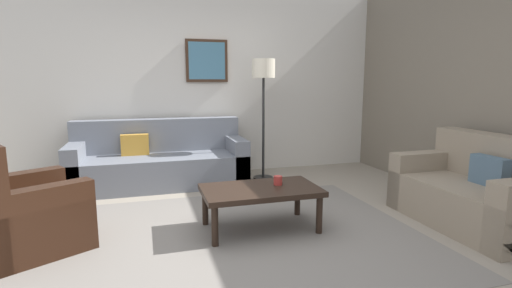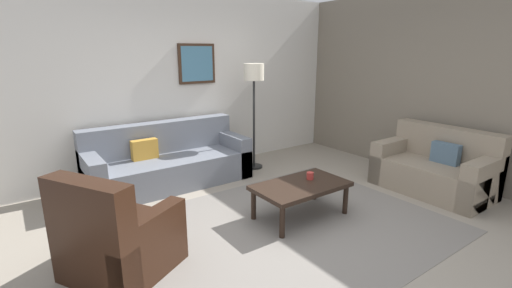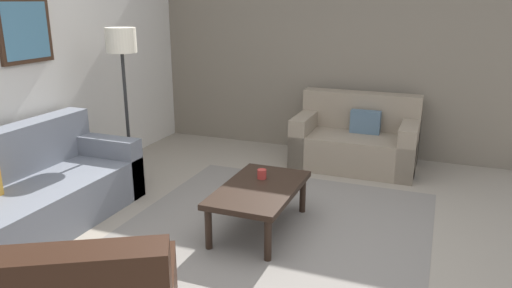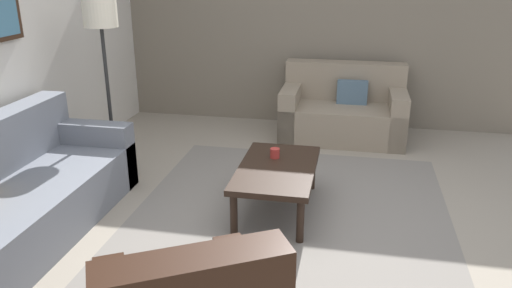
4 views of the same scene
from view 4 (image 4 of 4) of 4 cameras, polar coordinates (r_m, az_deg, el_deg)
name	(u,v)px [view 4 (image 4 of 4)]	position (r m, az deg, el deg)	size (l,w,h in m)	color
ground_plane	(286,232)	(4.07, 3.40, -9.95)	(8.00, 8.00, 0.00)	gray
stone_feature_panel	(321,15)	(6.55, 7.47, 14.36)	(0.12, 5.20, 2.80)	slate
area_rug	(286,231)	(4.07, 3.40, -9.90)	(3.54, 2.67, 0.01)	gray
couch_main	(7,202)	(4.32, -26.51, -5.95)	(2.29, 0.90, 0.88)	slate
couch_loveseat	(343,112)	(6.21, 9.88, 3.57)	(0.86, 1.46, 0.88)	gray
coffee_table	(277,172)	(4.25, 2.40, -3.20)	(1.10, 0.64, 0.41)	black
cup	(275,153)	(4.39, 2.17, -1.05)	(0.08, 0.08, 0.09)	#B2332D
lamp_standing	(102,31)	(5.10, -17.17, 12.15)	(0.32, 0.32, 1.71)	black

